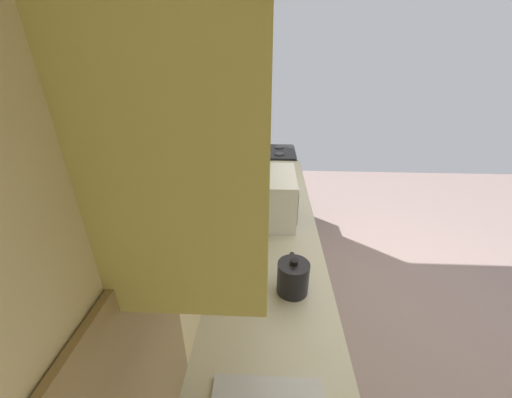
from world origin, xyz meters
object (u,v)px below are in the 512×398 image
(oven_range, at_px, (269,186))
(kettle, at_px, (293,277))
(bowl, at_px, (283,179))
(microwave, at_px, (268,196))

(oven_range, bearing_deg, kettle, -176.96)
(bowl, bearing_deg, oven_range, 7.80)
(kettle, bearing_deg, microwave, 10.32)
(oven_range, bearing_deg, bowl, -172.20)
(microwave, bearing_deg, oven_range, -0.48)
(microwave, relative_size, bowl, 3.76)
(microwave, distance_m, bowl, 0.70)
(microwave, bearing_deg, bowl, -11.47)
(oven_range, height_order, kettle, kettle)
(oven_range, bearing_deg, microwave, 179.52)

